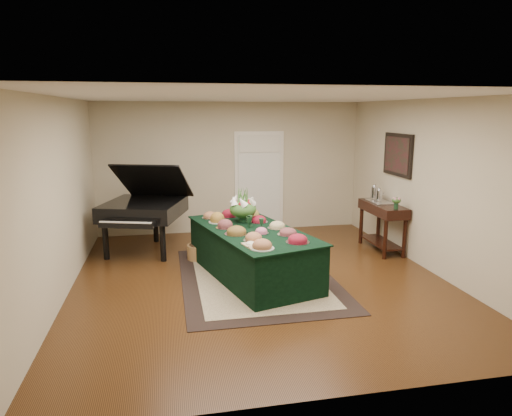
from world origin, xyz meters
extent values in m
plane|color=black|center=(0.00, 0.00, 0.00)|extent=(6.00, 6.00, 0.00)
cube|color=black|center=(-0.03, 0.08, 0.01)|extent=(2.28, 3.19, 0.01)
cube|color=beige|center=(-0.03, 0.08, 0.01)|extent=(1.82, 2.74, 0.01)
cube|color=white|center=(0.60, 2.98, 1.05)|extent=(1.05, 0.04, 2.10)
cube|color=silver|center=(0.60, 2.96, 1.00)|extent=(0.90, 0.06, 2.00)
cube|color=black|center=(-0.09, 0.18, 0.37)|extent=(1.74, 2.68, 0.74)
cube|color=black|center=(-0.09, 0.18, 0.74)|extent=(1.82, 2.76, 0.02)
cylinder|color=#ACB6AD|center=(-0.15, -0.85, 0.76)|extent=(0.32, 0.32, 0.01)
ellipsoid|color=#AD6D45|center=(-0.15, -0.85, 0.81)|extent=(0.26, 0.26, 0.09)
cylinder|color=silver|center=(-0.64, 1.03, 0.76)|extent=(0.28, 0.28, 0.01)
ellipsoid|color=#AD6D45|center=(-0.64, 1.03, 0.80)|extent=(0.23, 0.23, 0.08)
cylinder|color=silver|center=(0.10, 0.58, 0.76)|extent=(0.29, 0.29, 0.01)
ellipsoid|color=maroon|center=(0.10, 0.58, 0.80)|extent=(0.24, 0.24, 0.08)
cylinder|color=silver|center=(-0.32, 1.07, 0.76)|extent=(0.30, 0.30, 0.01)
ellipsoid|color=maroon|center=(-0.32, 1.07, 0.81)|extent=(0.24, 0.24, 0.09)
cylinder|color=silver|center=(0.39, -0.67, 0.76)|extent=(0.33, 0.33, 0.01)
ellipsoid|color=maroon|center=(0.39, -0.67, 0.80)|extent=(0.27, 0.27, 0.08)
cylinder|color=silver|center=(0.06, 0.91, 0.76)|extent=(0.28, 0.28, 0.01)
ellipsoid|color=#B89B42|center=(0.06, 0.91, 0.82)|extent=(0.23, 0.23, 0.11)
cylinder|color=silver|center=(0.30, 0.14, 0.76)|extent=(0.29, 0.29, 0.01)
ellipsoid|color=#CAB87E|center=(0.30, 0.14, 0.80)|extent=(0.24, 0.24, 0.08)
cylinder|color=silver|center=(-0.01, 1.30, 0.76)|extent=(0.25, 0.25, 0.01)
ellipsoid|color=#A57730|center=(-0.01, 1.30, 0.80)|extent=(0.21, 0.21, 0.08)
cylinder|color=silver|center=(-0.37, -0.08, 0.76)|extent=(0.35, 0.35, 0.01)
ellipsoid|color=brown|center=(-0.37, -0.08, 0.81)|extent=(0.29, 0.29, 0.08)
cylinder|color=silver|center=(-0.18, -0.46, 0.76)|extent=(0.29, 0.29, 0.01)
ellipsoid|color=#AD6D45|center=(-0.18, -0.46, 0.80)|extent=(0.24, 0.24, 0.08)
cylinder|color=silver|center=(-0.48, 0.31, 0.76)|extent=(0.29, 0.29, 0.01)
ellipsoid|color=brown|center=(-0.48, 0.31, 0.81)|extent=(0.24, 0.24, 0.10)
cylinder|color=silver|center=(0.36, -0.26, 0.76)|extent=(0.31, 0.31, 0.01)
ellipsoid|color=brown|center=(0.36, -0.26, 0.80)|extent=(0.25, 0.25, 0.07)
cylinder|color=silver|center=(0.00, -0.11, 0.76)|extent=(0.22, 0.22, 0.01)
ellipsoid|color=pink|center=(0.00, -0.11, 0.79)|extent=(0.18, 0.18, 0.06)
cylinder|color=#ACB6AD|center=(-0.55, 0.71, 0.76)|extent=(0.29, 0.29, 0.01)
ellipsoid|color=#A57730|center=(-0.55, 0.71, 0.82)|extent=(0.23, 0.23, 0.12)
cube|color=tan|center=(-0.20, -0.70, 0.76)|extent=(0.38, 0.38, 0.02)
ellipsoid|color=beige|center=(-0.27, -0.67, 0.81)|extent=(0.14, 0.14, 0.08)
ellipsoid|color=beige|center=(-0.14, -0.62, 0.80)|extent=(0.12, 0.12, 0.07)
cube|color=orange|center=(-0.13, -0.76, 0.80)|extent=(0.11, 0.11, 0.05)
cylinder|color=#14331C|center=(-0.14, 0.67, 0.84)|extent=(0.17, 0.17, 0.17)
ellipsoid|color=#346126|center=(-0.14, 0.67, 0.96)|extent=(0.43, 0.43, 0.28)
cylinder|color=black|center=(-2.40, 1.48, 0.32)|extent=(0.10, 0.10, 0.64)
cylinder|color=black|center=(-1.44, 1.18, 0.32)|extent=(0.10, 0.10, 0.64)
cylinder|color=black|center=(-1.57, 2.43, 0.32)|extent=(0.10, 0.10, 0.64)
cube|color=black|center=(-1.75, 1.86, 0.78)|extent=(1.64, 1.70, 0.28)
cube|color=black|center=(-1.99, 1.11, 0.69)|extent=(0.94, 0.49, 0.10)
cube|color=black|center=(-1.56, 1.96, 1.27)|extent=(1.48, 1.32, 0.71)
cylinder|color=#9E713F|center=(-0.83, 1.17, 0.13)|extent=(0.41, 0.41, 0.26)
cylinder|color=black|center=(2.31, 0.55, 0.35)|extent=(0.07, 0.07, 0.69)
cylinder|color=black|center=(2.68, 0.55, 0.35)|extent=(0.07, 0.07, 0.69)
cylinder|color=black|center=(2.31, 1.54, 0.35)|extent=(0.07, 0.07, 0.69)
cylinder|color=black|center=(2.68, 1.54, 0.35)|extent=(0.07, 0.07, 0.69)
cube|color=black|center=(2.50, 1.04, 0.78)|extent=(0.45, 1.18, 0.18)
cube|color=black|center=(2.50, 1.04, 0.15)|extent=(0.38, 1.03, 0.03)
cube|color=silver|center=(2.50, 1.21, 0.88)|extent=(0.34, 0.58, 0.02)
cylinder|color=#14331C|center=(2.50, 0.58, 0.93)|extent=(0.07, 0.07, 0.11)
ellipsoid|color=pink|center=(2.50, 0.58, 1.03)|extent=(0.17, 0.17, 0.11)
cube|color=black|center=(2.72, 1.04, 1.75)|extent=(0.04, 0.95, 0.75)
cube|color=#491320|center=(2.69, 1.04, 1.75)|extent=(0.01, 0.82, 0.62)
camera|label=1|loc=(-1.34, -6.42, 2.50)|focal=32.00mm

